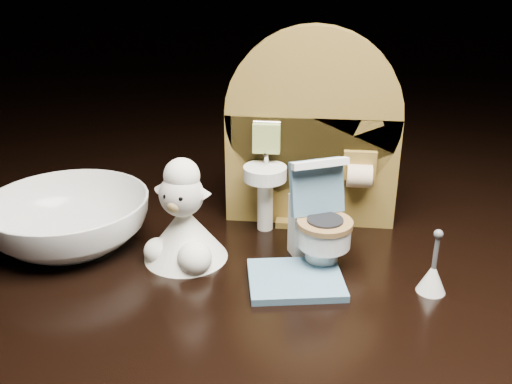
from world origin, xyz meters
The scene contains 6 objects.
backdrop_panel centered at (0.00, 0.06, 0.07)m, with size 0.13×0.05×0.15m.
toy_toilet centered at (0.01, 0.00, 0.03)m, with size 0.04×0.05×0.07m.
bath_mat centered at (-0.01, -0.03, 0.00)m, with size 0.06×0.05×0.00m, color slate.
toilet_brush centered at (0.08, -0.03, 0.01)m, with size 0.02×0.02×0.04m.
plush_lamb centered at (-0.08, -0.01, 0.03)m, with size 0.06×0.06×0.08m.
ceramic_bowl centered at (-0.17, 0.01, 0.02)m, with size 0.11×0.11×0.04m, color white.
Camera 1 is at (0.01, -0.34, 0.20)m, focal length 40.00 mm.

